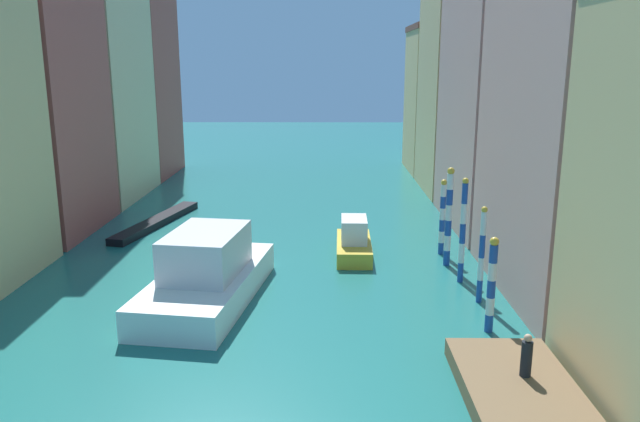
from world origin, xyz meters
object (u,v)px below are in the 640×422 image
at_px(mooring_pole_3, 449,216).
at_px(motorboat_0, 354,242).
at_px(vaporetto_white, 207,275).
at_px(gondola_black, 157,222).
at_px(waterfront_dock, 518,389).
at_px(mooring_pole_1, 482,254).
at_px(mooring_pole_2, 463,230).
at_px(mooring_pole_0, 492,284).
at_px(mooring_pole_4, 442,216).
at_px(person_on_dock, 526,357).

relative_size(mooring_pole_3, motorboat_0, 1.03).
relative_size(vaporetto_white, gondola_black, 0.98).
height_order(waterfront_dock, motorboat_0, motorboat_0).
relative_size(mooring_pole_1, mooring_pole_3, 0.84).
bearing_deg(waterfront_dock, mooring_pole_2, 87.60).
bearing_deg(motorboat_0, mooring_pole_2, -39.87).
xyz_separation_m(mooring_pole_2, motorboat_0, (-5.07, 4.23, -1.86)).
distance_m(waterfront_dock, mooring_pole_1, 8.47).
bearing_deg(gondola_black, mooring_pole_3, -24.96).
xyz_separation_m(mooring_pole_0, mooring_pole_1, (0.37, 3.14, 0.24)).
relative_size(mooring_pole_1, gondola_black, 0.42).
bearing_deg(waterfront_dock, motorboat_0, 106.99).
bearing_deg(waterfront_dock, mooring_pole_4, 88.77).
bearing_deg(mooring_pole_2, gondola_black, 148.88).
xyz_separation_m(mooring_pole_0, mooring_pole_2, (0.08, 5.79, 0.63)).
bearing_deg(mooring_pole_1, motorboat_0, 127.85).
xyz_separation_m(mooring_pole_3, motorboat_0, (-4.88, 1.66, -1.90)).
height_order(mooring_pole_1, gondola_black, mooring_pole_1).
distance_m(waterfront_dock, mooring_pole_0, 5.36).
distance_m(mooring_pole_3, mooring_pole_4, 2.07).
bearing_deg(mooring_pole_2, mooring_pole_3, 94.22).
relative_size(mooring_pole_3, mooring_pole_4, 1.23).
xyz_separation_m(waterfront_dock, vaporetto_white, (-11.53, 8.34, 0.90)).
bearing_deg(mooring_pole_1, person_on_dock, -93.25).
bearing_deg(mooring_pole_4, mooring_pole_2, -88.43).
xyz_separation_m(gondola_black, motorboat_0, (12.84, -6.58, 0.57)).
distance_m(mooring_pole_2, mooring_pole_4, 4.59).
relative_size(person_on_dock, gondola_black, 0.14).
distance_m(mooring_pole_0, mooring_pole_2, 5.82).
relative_size(person_on_dock, mooring_pole_0, 0.37).
bearing_deg(gondola_black, person_on_dock, -50.34).
xyz_separation_m(waterfront_dock, person_on_dock, (0.29, 0.28, 0.99)).
xyz_separation_m(waterfront_dock, gondola_black, (-17.45, 21.67, -0.09)).
bearing_deg(mooring_pole_2, waterfront_dock, -92.40).
distance_m(mooring_pole_1, vaporetto_white, 12.32).
relative_size(mooring_pole_0, mooring_pole_4, 0.92).
distance_m(mooring_pole_0, motorboat_0, 11.25).
height_order(mooring_pole_4, vaporetto_white, mooring_pole_4).
bearing_deg(waterfront_dock, vaporetto_white, 144.14).
bearing_deg(mooring_pole_4, waterfront_dock, -91.23).
bearing_deg(motorboat_0, gondola_black, 152.86).
relative_size(mooring_pole_0, motorboat_0, 0.77).
height_order(mooring_pole_1, mooring_pole_2, mooring_pole_2).
bearing_deg(motorboat_0, mooring_pole_1, -52.15).
bearing_deg(person_on_dock, gondola_black, 129.66).
distance_m(mooring_pole_1, mooring_pole_2, 2.70).
height_order(mooring_pole_3, motorboat_0, mooring_pole_3).
bearing_deg(mooring_pole_0, mooring_pole_1, 83.33).
distance_m(mooring_pole_4, gondola_black, 18.95).
relative_size(person_on_dock, mooring_pole_3, 0.27).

